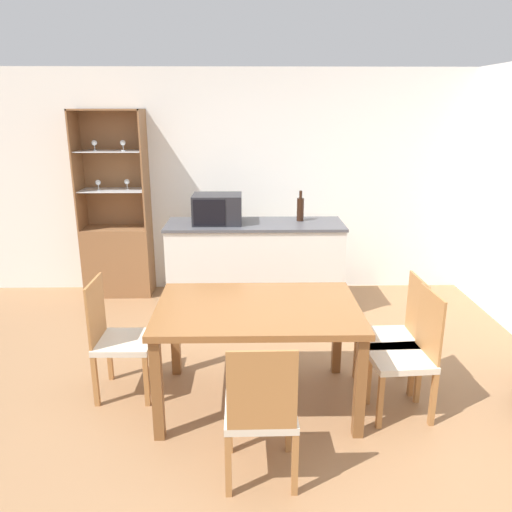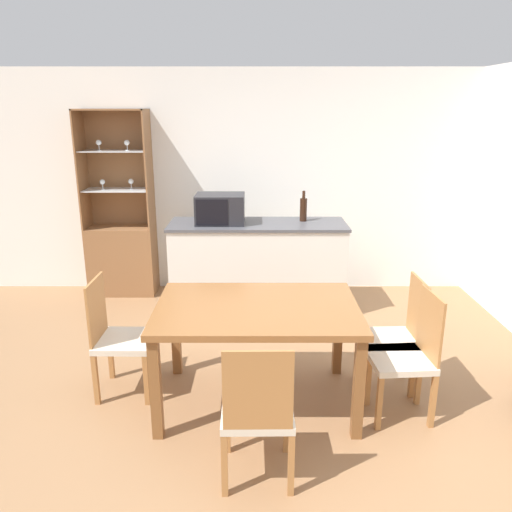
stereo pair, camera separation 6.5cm
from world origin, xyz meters
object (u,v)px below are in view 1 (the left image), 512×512
Objects in this scene: wine_bottle at (300,209)px; display_cabinet at (118,245)px; dining_chair_side_left_far at (118,339)px; dining_chair_head_near at (261,412)px; dining_table at (258,318)px; microwave at (217,209)px; dining_chair_side_right_near at (406,354)px; dining_chair_side_right_far at (395,336)px.

display_cabinet is at bearing 168.59° from wine_bottle.
display_cabinet is 2.30× the size of dining_chair_side_left_far.
dining_chair_head_near is 2.83m from wine_bottle.
display_cabinet is at bearing 116.00° from dining_chair_head_near.
dining_chair_head_near reaches higher than dining_table.
microwave is (1.20, -0.52, 0.52)m from display_cabinet.
dining_chair_side_right_near reaches higher than dining_table.
dining_chair_side_left_far is at bearing -76.36° from display_cabinet.
display_cabinet is 2.24m from dining_chair_side_left_far.
dining_chair_side_right_near is 2.22m from wine_bottle.
dining_chair_head_near is at bearing 118.35° from dining_chair_side_right_near.
dining_table is at bearing 82.91° from dining_chair_side_left_far.
dining_chair_side_right_far is at bearing 7.99° from dining_table.
dining_chair_side_right_far is 1.82× the size of microwave.
dining_table is 1.08m from dining_chair_side_left_far.
dining_chair_side_right_far is at bearing -49.22° from microwave.
wine_bottle is at bearing 6.50° from microwave.
dining_chair_side_left_far is (-1.05, 0.96, 0.00)m from dining_chair_head_near.
dining_chair_head_near is 1.42m from dining_chair_side_right_far.
display_cabinet reaches higher than dining_chair_side_left_far.
dining_chair_head_near is at bearing 48.44° from dining_chair_side_left_far.
microwave is (-1.43, 1.95, 0.66)m from dining_chair_side_right_near.
dining_chair_head_near and dining_chair_side_right_far have the same top height.
wine_bottle reaches higher than dining_chair_side_right_far.
wine_bottle is at bearing 10.92° from dining_chair_side_right_near.
wine_bottle reaches higher than dining_chair_side_right_near.
dining_chair_side_left_far is (-2.10, 0.29, 0.00)m from dining_chair_side_right_near.
microwave is at bearing 158.93° from dining_chair_side_left_far.
dining_table is 0.84m from dining_chair_head_near.
dining_chair_side_left_far is at bearing 136.87° from dining_chair_head_near.
display_cabinet is at bearing 48.87° from dining_chair_side_right_far.
dining_chair_side_right_far is (2.10, 0.00, 0.00)m from dining_chair_side_left_far.
dining_table is 2.88× the size of microwave.
dining_chair_side_right_near is (1.05, 0.67, 0.00)m from dining_chair_head_near.
dining_table is at bearing 96.50° from dining_chair_side_right_far.
dining_chair_side_left_far is 2.42m from wine_bottle.
display_cabinet is 2.17m from wine_bottle.
dining_chair_head_near is at bearing -89.96° from dining_table.
dining_chair_head_near is 2.84× the size of wine_bottle.
wine_bottle is (-0.55, 2.05, 0.64)m from dining_chair_side_right_near.
dining_table is 1.90m from microwave.
dining_chair_side_left_far is (0.53, -2.18, -0.14)m from display_cabinet.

